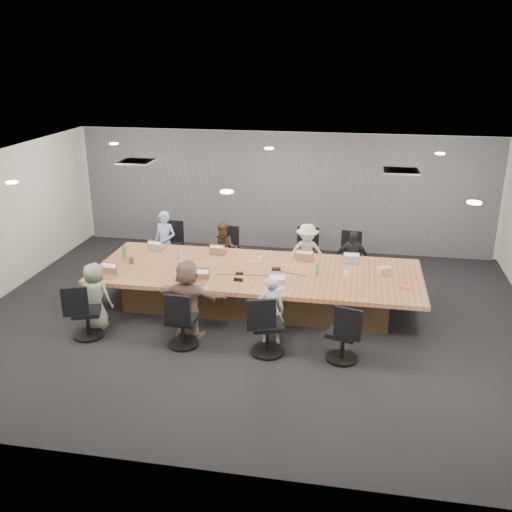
% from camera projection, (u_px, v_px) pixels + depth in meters
% --- Properties ---
extents(floor, '(10.00, 8.00, 0.00)m').
position_uv_depth(floor, '(252.00, 318.00, 10.33)').
color(floor, black).
rests_on(floor, ground).
extents(ceiling, '(10.00, 8.00, 0.00)m').
position_uv_depth(ceiling, '(252.00, 164.00, 9.37)').
color(ceiling, white).
rests_on(ceiling, wall_back).
extents(wall_back, '(10.00, 0.00, 2.80)m').
position_uv_depth(wall_back, '(283.00, 191.00, 13.55)').
color(wall_back, beige).
rests_on(wall_back, ground).
extents(wall_front, '(10.00, 0.00, 2.80)m').
position_uv_depth(wall_front, '(183.00, 363.00, 6.16)').
color(wall_front, beige).
rests_on(wall_front, ground).
extents(curtain, '(9.80, 0.04, 2.80)m').
position_uv_depth(curtain, '(283.00, 192.00, 13.47)').
color(curtain, slate).
rests_on(curtain, ground).
extents(conference_table, '(6.00, 2.20, 0.74)m').
position_uv_depth(conference_table, '(257.00, 287.00, 10.66)').
color(conference_table, '#513922').
rests_on(conference_table, ground).
extents(chair_0, '(0.57, 0.57, 0.82)m').
position_uv_depth(chair_0, '(171.00, 250.00, 12.60)').
color(chair_0, black).
rests_on(chair_0, ground).
extents(chair_1, '(0.52, 0.52, 0.73)m').
position_uv_depth(chair_1, '(229.00, 255.00, 12.40)').
color(chair_1, black).
rests_on(chair_1, ground).
extents(chair_2, '(0.65, 0.65, 0.85)m').
position_uv_depth(chair_2, '(308.00, 257.00, 12.08)').
color(chair_2, black).
rests_on(chair_2, ground).
extents(chair_3, '(0.59, 0.59, 0.79)m').
position_uv_depth(chair_3, '(351.00, 261.00, 11.94)').
color(chair_3, black).
rests_on(chair_3, ground).
extents(chair_4, '(0.67, 0.67, 0.77)m').
position_uv_depth(chair_4, '(87.00, 316.00, 9.53)').
color(chair_4, black).
rests_on(chair_4, ground).
extents(chair_5, '(0.55, 0.55, 0.79)m').
position_uv_depth(chair_5, '(183.00, 324.00, 9.24)').
color(chair_5, black).
rests_on(chair_5, ground).
extents(chair_6, '(0.71, 0.71, 0.84)m').
position_uv_depth(chair_6, '(268.00, 329.00, 9.00)').
color(chair_6, black).
rests_on(chair_6, ground).
extents(chair_7, '(0.66, 0.66, 0.78)m').
position_uv_depth(chair_7, '(343.00, 337.00, 8.81)').
color(chair_7, black).
rests_on(chair_7, ground).
extents(person_0, '(0.56, 0.43, 1.37)m').
position_uv_depth(person_0, '(165.00, 243.00, 12.18)').
color(person_0, '#8DA9D8').
rests_on(person_0, ground).
extents(laptop_0, '(0.36, 0.28, 0.02)m').
position_uv_depth(laptop_0, '(156.00, 248.00, 11.65)').
color(laptop_0, '#B2B2B7').
rests_on(laptop_0, conference_table).
extents(person_1, '(0.67, 0.57, 1.19)m').
position_uv_depth(person_1, '(225.00, 250.00, 11.99)').
color(person_1, '#3F2D23').
rests_on(person_1, ground).
extents(laptop_1, '(0.32, 0.23, 0.02)m').
position_uv_depth(laptop_1, '(218.00, 252.00, 11.43)').
color(laptop_1, '#8C6647').
rests_on(laptop_1, conference_table).
extents(person_2, '(0.87, 0.57, 1.26)m').
position_uv_depth(person_2, '(307.00, 254.00, 11.69)').
color(person_2, '#B8C9BA').
rests_on(person_2, ground).
extents(laptop_2, '(0.38, 0.28, 0.02)m').
position_uv_depth(laptop_2, '(304.00, 257.00, 11.14)').
color(laptop_2, '#8C6647').
rests_on(laptop_2, conference_table).
extents(person_3, '(0.71, 0.36, 1.17)m').
position_uv_depth(person_3, '(351.00, 259.00, 11.55)').
color(person_3, black).
rests_on(person_3, ground).
extents(laptop_3, '(0.30, 0.21, 0.02)m').
position_uv_depth(laptop_3, '(351.00, 260.00, 10.99)').
color(laptop_3, '#B2B2B7').
rests_on(laptop_3, conference_table).
extents(person_4, '(0.61, 0.42, 1.19)m').
position_uv_depth(person_4, '(95.00, 296.00, 9.78)').
color(person_4, gray).
rests_on(person_4, ground).
extents(laptop_4, '(0.35, 0.27, 0.02)m').
position_uv_depth(laptop_4, '(108.00, 276.00, 10.23)').
color(laptop_4, '#8C6647').
rests_on(laptop_4, conference_table).
extents(person_5, '(1.29, 0.50, 1.36)m').
position_uv_depth(person_5, '(188.00, 299.00, 9.47)').
color(person_5, '#806155').
rests_on(person_5, ground).
extents(laptop_5, '(0.35, 0.26, 0.02)m').
position_uv_depth(laptop_5, '(197.00, 282.00, 9.95)').
color(laptop_5, '#8C6647').
rests_on(laptop_5, conference_table).
extents(person_6, '(0.47, 0.35, 1.18)m').
position_uv_depth(person_6, '(271.00, 310.00, 9.26)').
color(person_6, '#B0B6C9').
rests_on(person_6, ground).
extents(laptop_6, '(0.29, 0.20, 0.02)m').
position_uv_depth(laptop_6, '(276.00, 288.00, 9.72)').
color(laptop_6, '#B2B2B7').
rests_on(laptop_6, conference_table).
extents(bottle_green_left, '(0.09, 0.09, 0.26)m').
position_uv_depth(bottle_green_left, '(124.00, 252.00, 11.07)').
color(bottle_green_left, '#398643').
rests_on(bottle_green_left, conference_table).
extents(bottle_green_right, '(0.08, 0.08, 0.22)m').
position_uv_depth(bottle_green_right, '(317.00, 270.00, 10.22)').
color(bottle_green_right, '#398643').
rests_on(bottle_green_right, conference_table).
extents(bottle_clear, '(0.08, 0.08, 0.21)m').
position_uv_depth(bottle_clear, '(181.00, 257.00, 10.86)').
color(bottle_clear, silver).
rests_on(bottle_clear, conference_table).
extents(cup_white_far, '(0.10, 0.10, 0.11)m').
position_uv_depth(cup_white_far, '(259.00, 259.00, 10.90)').
color(cup_white_far, white).
rests_on(cup_white_far, conference_table).
extents(cup_white_near, '(0.10, 0.10, 0.10)m').
position_uv_depth(cup_white_near, '(346.00, 274.00, 10.23)').
color(cup_white_near, white).
rests_on(cup_white_near, conference_table).
extents(mug_brown, '(0.13, 0.13, 0.12)m').
position_uv_depth(mug_brown, '(131.00, 260.00, 10.85)').
color(mug_brown, brown).
rests_on(mug_brown, conference_table).
extents(mic_left, '(0.16, 0.12, 0.03)m').
position_uv_depth(mic_left, '(239.00, 273.00, 10.34)').
color(mic_left, black).
rests_on(mic_left, conference_table).
extents(mic_right, '(0.18, 0.13, 0.03)m').
position_uv_depth(mic_right, '(276.00, 269.00, 10.54)').
color(mic_right, black).
rests_on(mic_right, conference_table).
extents(stapler, '(0.16, 0.05, 0.06)m').
position_uv_depth(stapler, '(238.00, 280.00, 10.02)').
color(stapler, black).
rests_on(stapler, conference_table).
extents(canvas_bag, '(0.30, 0.27, 0.14)m').
position_uv_depth(canvas_bag, '(385.00, 271.00, 10.31)').
color(canvas_bag, tan).
rests_on(canvas_bag, conference_table).
extents(snack_packet, '(0.18, 0.13, 0.04)m').
position_uv_depth(snack_packet, '(405.00, 287.00, 9.74)').
color(snack_packet, orange).
rests_on(snack_packet, conference_table).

